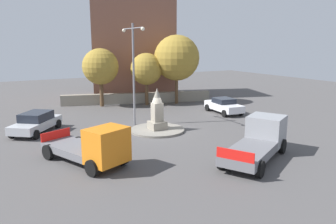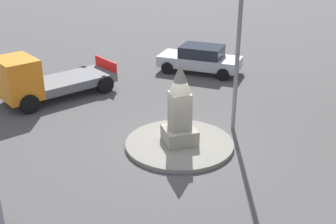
{
  "view_description": "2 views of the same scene",
  "coord_description": "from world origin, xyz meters",
  "px_view_note": "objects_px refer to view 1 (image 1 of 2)",
  "views": [
    {
      "loc": [
        -20.79,
        10.67,
        6.35
      ],
      "look_at": [
        -0.82,
        -0.45,
        1.53
      ],
      "focal_mm": 35.17,
      "sensor_mm": 36.0,
      "label": 1
    },
    {
      "loc": [
        -4.61,
        -13.3,
        7.53
      ],
      "look_at": [
        -0.33,
        0.36,
        1.25
      ],
      "focal_mm": 46.2,
      "sensor_mm": 36.0,
      "label": 2
    }
  ],
  "objects_px": {
    "tree_near_wall": "(146,69)",
    "tree_far_corner": "(100,67)",
    "car_silver_parked_right": "(36,122)",
    "monument": "(157,112)",
    "truck_orange_parked_left": "(94,147)",
    "truck_grey_waiting": "(260,139)",
    "streetlamp": "(133,64)",
    "corner_building": "(132,49)",
    "tree_mid_cluster": "(177,58)",
    "car_white_approaching": "(224,105)"
  },
  "relations": [
    {
      "from": "tree_near_wall",
      "to": "tree_far_corner",
      "type": "relative_size",
      "value": 0.92
    },
    {
      "from": "car_silver_parked_right",
      "to": "monument",
      "type": "bearing_deg",
      "value": -116.24
    },
    {
      "from": "truck_orange_parked_left",
      "to": "tree_near_wall",
      "type": "relative_size",
      "value": 1.05
    },
    {
      "from": "truck_grey_waiting",
      "to": "truck_orange_parked_left",
      "type": "distance_m",
      "value": 9.17
    },
    {
      "from": "streetlamp",
      "to": "corner_building",
      "type": "relative_size",
      "value": 0.69
    },
    {
      "from": "truck_orange_parked_left",
      "to": "car_silver_parked_right",
      "type": "bearing_deg",
      "value": 11.56
    },
    {
      "from": "car_silver_parked_right",
      "to": "tree_near_wall",
      "type": "bearing_deg",
      "value": -62.5
    },
    {
      "from": "monument",
      "to": "tree_far_corner",
      "type": "distance_m",
      "value": 11.58
    },
    {
      "from": "streetlamp",
      "to": "tree_mid_cluster",
      "type": "distance_m",
      "value": 10.06
    },
    {
      "from": "corner_building",
      "to": "streetlamp",
      "type": "bearing_deg",
      "value": 157.48
    },
    {
      "from": "car_silver_parked_right",
      "to": "truck_orange_parked_left",
      "type": "height_order",
      "value": "truck_orange_parked_left"
    },
    {
      "from": "monument",
      "to": "car_white_approaching",
      "type": "relative_size",
      "value": 0.69
    },
    {
      "from": "monument",
      "to": "car_silver_parked_right",
      "type": "distance_m",
      "value": 8.73
    },
    {
      "from": "truck_grey_waiting",
      "to": "car_silver_parked_right",
      "type": "bearing_deg",
      "value": 41.71
    },
    {
      "from": "monument",
      "to": "car_silver_parked_right",
      "type": "relative_size",
      "value": 0.66
    },
    {
      "from": "tree_near_wall",
      "to": "tree_mid_cluster",
      "type": "bearing_deg",
      "value": -106.98
    },
    {
      "from": "streetlamp",
      "to": "tree_near_wall",
      "type": "xyz_separation_m",
      "value": [
        7.45,
        -4.61,
        -1.07
      ]
    },
    {
      "from": "truck_orange_parked_left",
      "to": "corner_building",
      "type": "bearing_deg",
      "value": -28.06
    },
    {
      "from": "streetlamp",
      "to": "car_silver_parked_right",
      "type": "bearing_deg",
      "value": 79.15
    },
    {
      "from": "monument",
      "to": "car_silver_parked_right",
      "type": "bearing_deg",
      "value": 63.76
    },
    {
      "from": "car_white_approaching",
      "to": "truck_grey_waiting",
      "type": "bearing_deg",
      "value": 151.15
    },
    {
      "from": "monument",
      "to": "car_white_approaching",
      "type": "height_order",
      "value": "monument"
    },
    {
      "from": "truck_grey_waiting",
      "to": "tree_far_corner",
      "type": "height_order",
      "value": "tree_far_corner"
    },
    {
      "from": "monument",
      "to": "tree_mid_cluster",
      "type": "xyz_separation_m",
      "value": [
        9.0,
        -6.95,
        3.35
      ]
    },
    {
      "from": "corner_building",
      "to": "tree_far_corner",
      "type": "distance_m",
      "value": 7.39
    },
    {
      "from": "truck_grey_waiting",
      "to": "corner_building",
      "type": "xyz_separation_m",
      "value": [
        23.76,
        -2.38,
        4.65
      ]
    },
    {
      "from": "truck_grey_waiting",
      "to": "car_white_approaching",
      "type": "bearing_deg",
      "value": -28.85
    },
    {
      "from": "monument",
      "to": "truck_grey_waiting",
      "type": "distance_m",
      "value": 8.14
    },
    {
      "from": "streetlamp",
      "to": "tree_far_corner",
      "type": "bearing_deg",
      "value": -1.26
    },
    {
      "from": "monument",
      "to": "tree_far_corner",
      "type": "height_order",
      "value": "tree_far_corner"
    },
    {
      "from": "tree_near_wall",
      "to": "tree_mid_cluster",
      "type": "distance_m",
      "value": 3.39
    },
    {
      "from": "streetlamp",
      "to": "car_white_approaching",
      "type": "height_order",
      "value": "streetlamp"
    },
    {
      "from": "car_white_approaching",
      "to": "truck_orange_parked_left",
      "type": "relative_size",
      "value": 0.77
    },
    {
      "from": "corner_building",
      "to": "car_white_approaching",
      "type": "bearing_deg",
      "value": -166.17
    },
    {
      "from": "tree_near_wall",
      "to": "streetlamp",
      "type": "bearing_deg",
      "value": 148.25
    },
    {
      "from": "corner_building",
      "to": "tree_near_wall",
      "type": "distance_m",
      "value": 6.48
    },
    {
      "from": "monument",
      "to": "truck_grey_waiting",
      "type": "height_order",
      "value": "monument"
    },
    {
      "from": "car_silver_parked_right",
      "to": "tree_far_corner",
      "type": "distance_m",
      "value": 10.9
    },
    {
      "from": "monument",
      "to": "streetlamp",
      "type": "bearing_deg",
      "value": 16.1
    },
    {
      "from": "streetlamp",
      "to": "car_white_approaching",
      "type": "bearing_deg",
      "value": -89.34
    },
    {
      "from": "tree_mid_cluster",
      "to": "truck_orange_parked_left",
      "type": "bearing_deg",
      "value": 136.14
    },
    {
      "from": "truck_orange_parked_left",
      "to": "tree_near_wall",
      "type": "height_order",
      "value": "tree_near_wall"
    },
    {
      "from": "car_white_approaching",
      "to": "tree_mid_cluster",
      "type": "relative_size",
      "value": 0.61
    },
    {
      "from": "monument",
      "to": "streetlamp",
      "type": "distance_m",
      "value": 4.19
    },
    {
      "from": "streetlamp",
      "to": "tree_far_corner",
      "type": "height_order",
      "value": "streetlamp"
    },
    {
      "from": "car_white_approaching",
      "to": "tree_near_wall",
      "type": "bearing_deg",
      "value": 30.43
    },
    {
      "from": "corner_building",
      "to": "truck_grey_waiting",
      "type": "bearing_deg",
      "value": 174.29
    },
    {
      "from": "car_white_approaching",
      "to": "tree_mid_cluster",
      "type": "xyz_separation_m",
      "value": [
        6.41,
        1.25,
        4.08
      ]
    },
    {
      "from": "car_white_approaching",
      "to": "truck_grey_waiting",
      "type": "height_order",
      "value": "truck_grey_waiting"
    },
    {
      "from": "streetlamp",
      "to": "truck_grey_waiting",
      "type": "bearing_deg",
      "value": -162.43
    }
  ]
}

